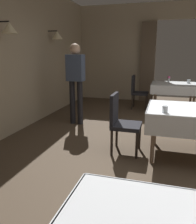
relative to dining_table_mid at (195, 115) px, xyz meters
The scene contains 10 objects.
ground 0.66m from the dining_table_mid, 164.24° to the right, with size 10.08×10.08×0.00m, color #4C3D2D.
wall_back 4.24m from the dining_table_mid, 91.42° to the left, with size 6.40×0.27×3.00m.
dining_table_mid is the anchor object (origin of this frame).
dining_table_far 2.89m from the dining_table_mid, 94.20° to the left, with size 1.18×1.01×0.75m.
chair_mid_left 1.08m from the dining_table_mid, behind, with size 0.44×0.44×0.93m.
chair_far_left 3.17m from the dining_table_mid, 111.96° to the left, with size 0.44×0.44×0.93m.
glass_mid_d 0.58m from the dining_table_mid, 140.25° to the right, with size 0.08×0.08×0.09m, color silver.
flower_vase_far 3.08m from the dining_table_mid, 96.82° to the left, with size 0.07×0.07×0.18m.
glass_far_b 3.00m from the dining_table_mid, 87.29° to the left, with size 0.08×0.08×0.10m, color silver.
person_waiter_by_doorway 2.58m from the dining_table_mid, 154.26° to the left, with size 0.37×0.23×1.72m.
Camera 1 is at (-0.36, -3.49, 1.54)m, focal length 37.06 mm.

